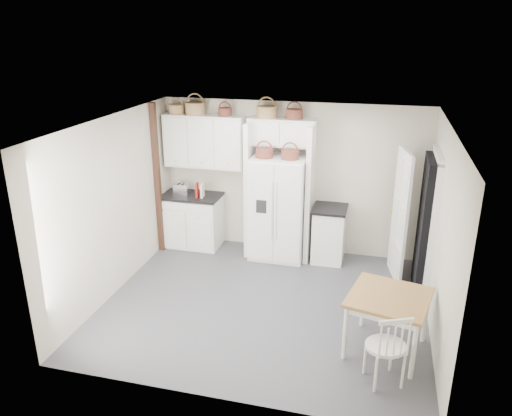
# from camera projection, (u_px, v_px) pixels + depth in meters

# --- Properties ---
(floor) EXTENTS (4.50, 4.50, 0.00)m
(floor) POSITION_uv_depth(u_px,v_px,m) (265.00, 304.00, 7.17)
(floor) COLOR #454545
(floor) RESTS_ON ground
(ceiling) EXTENTS (4.50, 4.50, 0.00)m
(ceiling) POSITION_uv_depth(u_px,v_px,m) (266.00, 124.00, 6.27)
(ceiling) COLOR white
(ceiling) RESTS_ON wall_back
(wall_back) EXTENTS (4.50, 0.00, 4.50)m
(wall_back) POSITION_uv_depth(u_px,v_px,m) (292.00, 178.00, 8.53)
(wall_back) COLOR beige
(wall_back) RESTS_ON floor
(wall_left) EXTENTS (0.00, 4.00, 4.00)m
(wall_left) POSITION_uv_depth(u_px,v_px,m) (115.00, 206.00, 7.24)
(wall_left) COLOR beige
(wall_left) RESTS_ON floor
(wall_right) EXTENTS (0.00, 4.00, 4.00)m
(wall_right) POSITION_uv_depth(u_px,v_px,m) (441.00, 237.00, 6.19)
(wall_right) COLOR beige
(wall_right) RESTS_ON floor
(refrigerator) EXTENTS (0.91, 0.73, 1.75)m
(refrigerator) POSITION_uv_depth(u_px,v_px,m) (279.00, 208.00, 8.39)
(refrigerator) COLOR white
(refrigerator) RESTS_ON floor
(base_cab_left) EXTENTS (0.99, 0.63, 0.92)m
(base_cab_left) POSITION_uv_depth(u_px,v_px,m) (193.00, 221.00, 8.96)
(base_cab_left) COLOR white
(base_cab_left) RESTS_ON floor
(base_cab_right) EXTENTS (0.51, 0.61, 0.90)m
(base_cab_right) POSITION_uv_depth(u_px,v_px,m) (329.00, 235.00, 8.39)
(base_cab_right) COLOR white
(base_cab_right) RESTS_ON floor
(dining_table) EXTENTS (1.08, 1.08, 0.76)m
(dining_table) POSITION_uv_depth(u_px,v_px,m) (387.00, 323.00, 6.04)
(dining_table) COLOR brown
(dining_table) RESTS_ON floor
(windsor_chair) EXTENTS (0.58, 0.56, 0.93)m
(windsor_chair) POSITION_uv_depth(u_px,v_px,m) (386.00, 346.00, 5.47)
(windsor_chair) COLOR white
(windsor_chair) RESTS_ON floor
(counter_left) EXTENTS (1.03, 0.67, 0.04)m
(counter_left) POSITION_uv_depth(u_px,v_px,m) (192.00, 196.00, 8.79)
(counter_left) COLOR black
(counter_left) RESTS_ON base_cab_left
(counter_right) EXTENTS (0.55, 0.65, 0.04)m
(counter_right) POSITION_uv_depth(u_px,v_px,m) (330.00, 209.00, 8.23)
(counter_right) COLOR black
(counter_right) RESTS_ON base_cab_right
(toaster) EXTENTS (0.26, 0.16, 0.17)m
(toaster) POSITION_uv_depth(u_px,v_px,m) (181.00, 189.00, 8.81)
(toaster) COLOR silver
(toaster) RESTS_ON counter_left
(cookbook_red) EXTENTS (0.06, 0.16, 0.24)m
(cookbook_red) POSITION_uv_depth(u_px,v_px,m) (197.00, 190.00, 8.64)
(cookbook_red) COLOR #B1120D
(cookbook_red) RESTS_ON counter_left
(cookbook_cream) EXTENTS (0.05, 0.16, 0.24)m
(cookbook_cream) POSITION_uv_depth(u_px,v_px,m) (202.00, 190.00, 8.61)
(cookbook_cream) COLOR beige
(cookbook_cream) RESTS_ON counter_left
(basket_upper_a) EXTENTS (0.27, 0.27, 0.15)m
(basket_upper_a) POSITION_uv_depth(u_px,v_px,m) (176.00, 109.00, 8.45)
(basket_upper_a) COLOR olive
(basket_upper_a) RESTS_ON upper_cabinet
(basket_upper_b) EXTENTS (0.34, 0.34, 0.20)m
(basket_upper_b) POSITION_uv_depth(u_px,v_px,m) (195.00, 108.00, 8.36)
(basket_upper_b) COLOR olive
(basket_upper_b) RESTS_ON upper_cabinet
(basket_upper_c) EXTENTS (0.23, 0.23, 0.13)m
(basket_upper_c) POSITION_uv_depth(u_px,v_px,m) (225.00, 112.00, 8.25)
(basket_upper_c) COLOR #582F21
(basket_upper_c) RESTS_ON upper_cabinet
(basket_bridge_a) EXTENTS (0.33, 0.33, 0.19)m
(basket_bridge_a) POSITION_uv_depth(u_px,v_px,m) (267.00, 112.00, 8.08)
(basket_bridge_a) COLOR olive
(basket_bridge_a) RESTS_ON bridge_cabinet
(basket_bridge_b) EXTENTS (0.27, 0.27, 0.15)m
(basket_bridge_b) POSITION_uv_depth(u_px,v_px,m) (294.00, 114.00, 7.98)
(basket_bridge_b) COLOR #582F21
(basket_bridge_b) RESTS_ON bridge_cabinet
(basket_fridge_a) EXTENTS (0.28, 0.28, 0.15)m
(basket_fridge_a) POSITION_uv_depth(u_px,v_px,m) (264.00, 153.00, 8.02)
(basket_fridge_a) COLOR #582F21
(basket_fridge_a) RESTS_ON refrigerator
(basket_fridge_b) EXTENTS (0.28, 0.28, 0.15)m
(basket_fridge_b) POSITION_uv_depth(u_px,v_px,m) (290.00, 155.00, 7.92)
(basket_fridge_b) COLOR #582F21
(basket_fridge_b) RESTS_ON refrigerator
(upper_cabinet) EXTENTS (1.40, 0.34, 0.90)m
(upper_cabinet) POSITION_uv_depth(u_px,v_px,m) (205.00, 141.00, 8.52)
(upper_cabinet) COLOR white
(upper_cabinet) RESTS_ON wall_back
(bridge_cabinet) EXTENTS (1.12, 0.34, 0.45)m
(bridge_cabinet) POSITION_uv_depth(u_px,v_px,m) (282.00, 132.00, 8.13)
(bridge_cabinet) COLOR white
(bridge_cabinet) RESTS_ON wall_back
(fridge_panel_left) EXTENTS (0.08, 0.60, 2.30)m
(fridge_panel_left) POSITION_uv_depth(u_px,v_px,m) (250.00, 189.00, 8.47)
(fridge_panel_left) COLOR white
(fridge_panel_left) RESTS_ON floor
(fridge_panel_right) EXTENTS (0.08, 0.60, 2.30)m
(fridge_panel_right) POSITION_uv_depth(u_px,v_px,m) (310.00, 194.00, 8.23)
(fridge_panel_right) COLOR white
(fridge_panel_right) RESTS_ON floor
(trim_post) EXTENTS (0.09, 0.09, 2.60)m
(trim_post) POSITION_uv_depth(u_px,v_px,m) (157.00, 180.00, 8.45)
(trim_post) COLOR black
(trim_post) RESTS_ON floor
(doorway_void) EXTENTS (0.18, 0.85, 2.05)m
(doorway_void) POSITION_uv_depth(u_px,v_px,m) (426.00, 227.00, 7.22)
(doorway_void) COLOR black
(doorway_void) RESTS_ON floor
(door_slab) EXTENTS (0.21, 0.79, 2.05)m
(door_slab) POSITION_uv_depth(u_px,v_px,m) (400.00, 216.00, 7.61)
(door_slab) COLOR white
(door_slab) RESTS_ON floor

